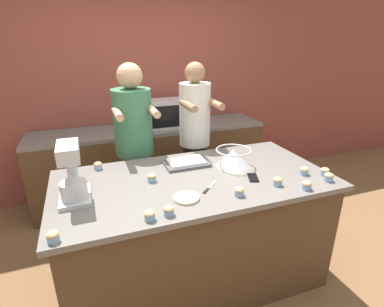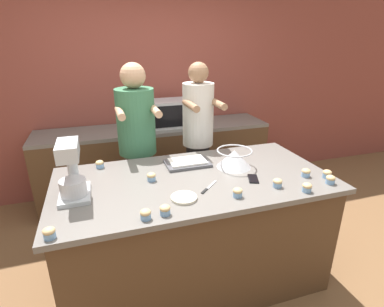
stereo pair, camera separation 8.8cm
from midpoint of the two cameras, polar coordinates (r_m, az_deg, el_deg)
The scene contains 24 objects.
ground_plane at distance 2.84m, azimuth 1.31°, elevation -22.13°, with size 16.00×16.00×0.00m, color brown.
back_wall at distance 3.93m, azimuth -7.71°, elevation 12.25°, with size 10.00×0.06×2.70m.
island_counter at distance 2.54m, azimuth 1.40°, elevation -14.29°, with size 2.09×1.05×0.95m.
back_counter at distance 3.83m, azimuth -6.09°, elevation -1.66°, with size 2.80×0.60×0.93m.
person_left at distance 2.92m, azimuth -9.38°, elevation 0.33°, with size 0.37×0.52×1.75m.
person_right at distance 3.06m, azimuth 1.96°, elevation 1.69°, with size 0.32×0.49×1.74m.
stand_mixer at distance 2.10m, azimuth -20.84°, elevation -3.58°, with size 0.20×0.30×0.39m.
mixing_bowl at distance 2.49m, azimuth 9.05°, elevation -0.84°, with size 0.29×0.29×0.15m.
baking_tray at distance 2.52m, azimuth 0.13°, elevation -1.76°, with size 0.37×0.24×0.04m.
microwave_oven at distance 3.68m, azimuth -3.50°, elevation 7.70°, with size 0.52×0.35×0.32m.
cell_phone at distance 2.32m, azimuth 12.63°, elevation -4.71°, with size 0.12×0.16×0.01m.
small_plate at distance 2.01m, azimuth -0.27°, elevation -8.43°, with size 0.18×0.18×0.02m.
knife at distance 2.15m, azimuth 4.34°, elevation -6.54°, with size 0.17×0.16×0.01m.
cupcake_0 at distance 2.05m, azimuth 9.91°, elevation -7.31°, with size 0.07×0.07×0.07m.
cupcake_1 at distance 1.79m, azimuth -24.28°, elevation -13.63°, with size 0.07×0.07×0.07m.
cupcake_2 at distance 1.81m, azimuth -7.43°, elevation -11.41°, with size 0.07×0.07×0.07m.
cupcake_3 at distance 2.52m, azimuth 25.25°, elevation -3.54°, with size 0.07×0.07×0.07m.
cupcake_4 at distance 2.25m, azimuth 22.12°, elevation -6.01°, with size 0.07×0.07×0.07m.
cupcake_5 at distance 2.44m, azimuth 25.83°, elevation -4.48°, with size 0.07×0.07×0.07m.
cupcake_6 at distance 2.56m, azimuth -16.23°, elevation -1.95°, with size 0.07×0.07×0.07m.
cupcake_7 at distance 2.24m, azimuth 17.07°, elevation -5.37°, with size 0.07×0.07×0.07m.
cupcake_8 at distance 1.84m, azimuth -3.77°, elevation -10.69°, with size 0.07×0.07×0.07m.
cupcake_9 at distance 2.48m, azimuth 21.83°, elevation -3.40°, with size 0.07×0.07×0.07m.
cupcake_10 at distance 2.25m, azimuth -6.64°, elevation -4.44°, with size 0.07×0.07×0.07m.
Camera 2 is at (-0.65, -1.96, 1.95)m, focal length 28.00 mm.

